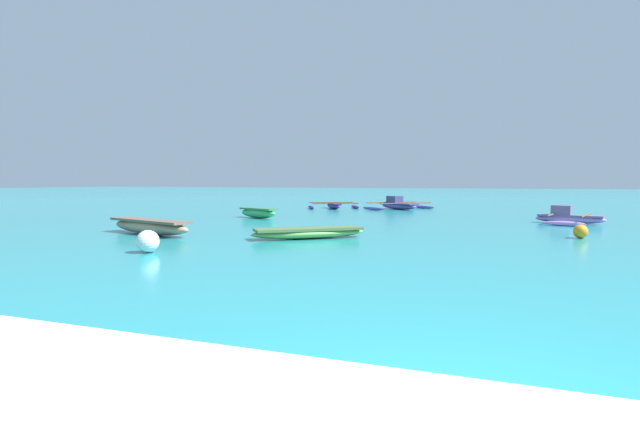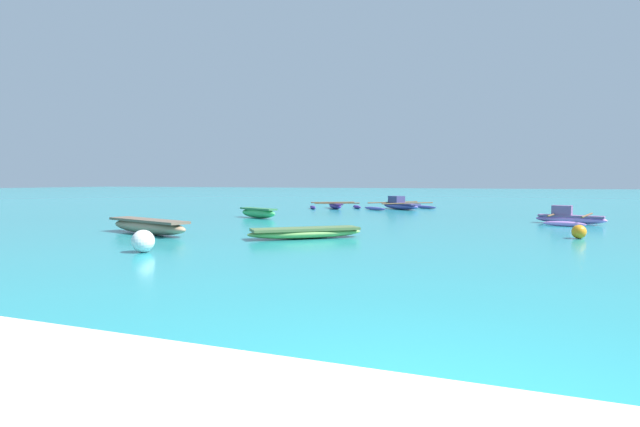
{
  "view_description": "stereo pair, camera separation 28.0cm",
  "coord_description": "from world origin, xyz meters",
  "px_view_note": "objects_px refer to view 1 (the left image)",
  "views": [
    {
      "loc": [
        0.21,
        -3.23,
        1.76
      ],
      "look_at": [
        -7.95,
        18.41,
        0.25
      ],
      "focal_mm": 28.0,
      "sensor_mm": 36.0,
      "label": 1
    },
    {
      "loc": [
        0.47,
        -3.13,
        1.76
      ],
      "look_at": [
        -7.95,
        18.41,
        0.25
      ],
      "focal_mm": 28.0,
      "sensor_mm": 36.0,
      "label": 2
    }
  ],
  "objects_px": {
    "moored_boat_1": "(569,218)",
    "moored_boat_4": "(150,226)",
    "moored_boat_0": "(398,205)",
    "moored_boat_3": "(309,232)",
    "moored_boat_2": "(333,206)",
    "moored_boat_5": "(258,213)",
    "mooring_buoy_0": "(148,241)",
    "mooring_buoy_1": "(580,231)"
  },
  "relations": [
    {
      "from": "moored_boat_1",
      "to": "moored_boat_4",
      "type": "bearing_deg",
      "value": -130.63
    },
    {
      "from": "moored_boat_0",
      "to": "moored_boat_3",
      "type": "relative_size",
      "value": 1.36
    },
    {
      "from": "moored_boat_0",
      "to": "moored_boat_4",
      "type": "relative_size",
      "value": 1.11
    },
    {
      "from": "moored_boat_1",
      "to": "moored_boat_3",
      "type": "distance_m",
      "value": 11.93
    },
    {
      "from": "moored_boat_1",
      "to": "moored_boat_2",
      "type": "distance_m",
      "value": 14.63
    },
    {
      "from": "moored_boat_5",
      "to": "mooring_buoy_0",
      "type": "height_order",
      "value": "mooring_buoy_0"
    },
    {
      "from": "moored_boat_4",
      "to": "moored_boat_5",
      "type": "xyz_separation_m",
      "value": [
        -0.05,
        7.72,
        -0.01
      ]
    },
    {
      "from": "moored_boat_1",
      "to": "mooring_buoy_0",
      "type": "relative_size",
      "value": 6.01
    },
    {
      "from": "moored_boat_4",
      "to": "moored_boat_5",
      "type": "height_order",
      "value": "moored_boat_4"
    },
    {
      "from": "moored_boat_1",
      "to": "moored_boat_3",
      "type": "xyz_separation_m",
      "value": [
        -8.07,
        -8.79,
        -0.06
      ]
    },
    {
      "from": "moored_boat_2",
      "to": "moored_boat_5",
      "type": "relative_size",
      "value": 1.47
    },
    {
      "from": "moored_boat_3",
      "to": "mooring_buoy_0",
      "type": "xyz_separation_m",
      "value": [
        -2.56,
        -4.22,
        0.09
      ]
    },
    {
      "from": "moored_boat_5",
      "to": "moored_boat_0",
      "type": "bearing_deg",
      "value": 88.07
    },
    {
      "from": "moored_boat_0",
      "to": "mooring_buoy_1",
      "type": "height_order",
      "value": "moored_boat_0"
    },
    {
      "from": "moored_boat_3",
      "to": "moored_boat_5",
      "type": "xyz_separation_m",
      "value": [
        -5.41,
        6.98,
        0.08
      ]
    },
    {
      "from": "mooring_buoy_0",
      "to": "moored_boat_2",
      "type": "bearing_deg",
      "value": 96.11
    },
    {
      "from": "moored_boat_2",
      "to": "moored_boat_3",
      "type": "bearing_deg",
      "value": -15.39
    },
    {
      "from": "mooring_buoy_1",
      "to": "moored_boat_3",
      "type": "bearing_deg",
      "value": -159.22
    },
    {
      "from": "mooring_buoy_0",
      "to": "mooring_buoy_1",
      "type": "bearing_deg",
      "value": 34.73
    },
    {
      "from": "moored_boat_4",
      "to": "mooring_buoy_1",
      "type": "bearing_deg",
      "value": 33.73
    },
    {
      "from": "mooring_buoy_1",
      "to": "moored_boat_5",
      "type": "bearing_deg",
      "value": 163.1
    },
    {
      "from": "moored_boat_2",
      "to": "moored_boat_3",
      "type": "height_order",
      "value": "moored_boat_2"
    },
    {
      "from": "moored_boat_5",
      "to": "mooring_buoy_1",
      "type": "xyz_separation_m",
      "value": [
        13.21,
        -4.01,
        -0.05
      ]
    },
    {
      "from": "moored_boat_4",
      "to": "mooring_buoy_0",
      "type": "relative_size",
      "value": 7.27
    },
    {
      "from": "moored_boat_5",
      "to": "moored_boat_3",
      "type": "bearing_deg",
      "value": -28.43
    },
    {
      "from": "moored_boat_1",
      "to": "mooring_buoy_1",
      "type": "xyz_separation_m",
      "value": [
        -0.26,
        -5.83,
        -0.03
      ]
    },
    {
      "from": "moored_boat_3",
      "to": "moored_boat_4",
      "type": "height_order",
      "value": "moored_boat_4"
    },
    {
      "from": "mooring_buoy_1",
      "to": "mooring_buoy_0",
      "type": "bearing_deg",
      "value": -145.27
    },
    {
      "from": "mooring_buoy_1",
      "to": "moored_boat_2",
      "type": "bearing_deg",
      "value": 134.03
    },
    {
      "from": "moored_boat_3",
      "to": "mooring_buoy_1",
      "type": "xyz_separation_m",
      "value": [
        7.8,
        2.96,
        0.03
      ]
    },
    {
      "from": "moored_boat_1",
      "to": "moored_boat_5",
      "type": "xyz_separation_m",
      "value": [
        -13.48,
        -1.81,
        0.02
      ]
    },
    {
      "from": "mooring_buoy_0",
      "to": "mooring_buoy_1",
      "type": "xyz_separation_m",
      "value": [
        10.36,
        7.18,
        -0.07
      ]
    },
    {
      "from": "moored_boat_0",
      "to": "moored_boat_2",
      "type": "distance_m",
      "value": 4.08
    },
    {
      "from": "moored_boat_4",
      "to": "mooring_buoy_0",
      "type": "distance_m",
      "value": 4.47
    },
    {
      "from": "moored_boat_3",
      "to": "moored_boat_2",
      "type": "bearing_deg",
      "value": 67.21
    },
    {
      "from": "moored_boat_2",
      "to": "moored_boat_5",
      "type": "bearing_deg",
      "value": -36.34
    },
    {
      "from": "mooring_buoy_0",
      "to": "mooring_buoy_1",
      "type": "relative_size",
      "value": 1.31
    },
    {
      "from": "moored_boat_1",
      "to": "mooring_buoy_0",
      "type": "height_order",
      "value": "moored_boat_1"
    },
    {
      "from": "moored_boat_0",
      "to": "mooring_buoy_1",
      "type": "bearing_deg",
      "value": -17.1
    },
    {
      "from": "moored_boat_2",
      "to": "moored_boat_4",
      "type": "relative_size",
      "value": 0.88
    },
    {
      "from": "moored_boat_0",
      "to": "moored_boat_1",
      "type": "distance_m",
      "value": 11.84
    },
    {
      "from": "moored_boat_5",
      "to": "mooring_buoy_1",
      "type": "relative_size",
      "value": 5.72
    }
  ]
}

